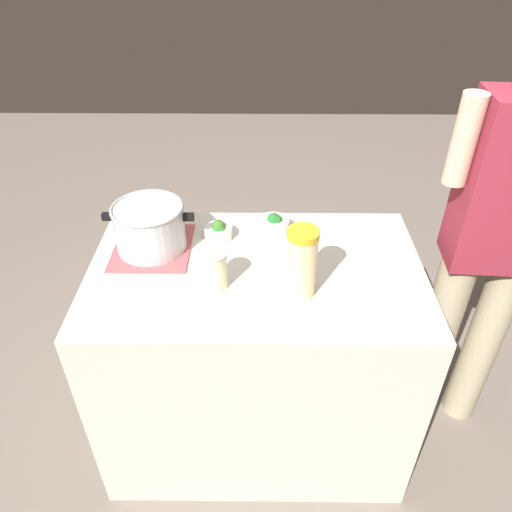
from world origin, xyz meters
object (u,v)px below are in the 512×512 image
(broccoli_bowl_front, at_px, (274,225))
(broccoli_bowl_center, at_px, (218,231))
(mason_jar, at_px, (215,270))
(cooking_pot, at_px, (150,226))
(lemonade_pitcher, at_px, (302,263))
(person_cook, at_px, (493,247))

(broccoli_bowl_front, xyz_separation_m, broccoli_bowl_center, (-0.21, -0.05, -0.00))
(mason_jar, relative_size, broccoli_bowl_front, 1.11)
(cooking_pot, height_order, lemonade_pitcher, lemonade_pitcher)
(cooking_pot, xyz_separation_m, lemonade_pitcher, (0.53, -0.25, 0.03))
(mason_jar, height_order, person_cook, person_cook)
(cooking_pot, relative_size, person_cook, 0.19)
(cooking_pot, height_order, broccoli_bowl_center, cooking_pot)
(broccoli_bowl_center, relative_size, person_cook, 0.06)
(lemonade_pitcher, height_order, broccoli_bowl_front, lemonade_pitcher)
(broccoli_bowl_front, bearing_deg, mason_jar, -121.24)
(cooking_pot, distance_m, broccoli_bowl_front, 0.47)
(mason_jar, relative_size, broccoli_bowl_center, 1.27)
(broccoli_bowl_front, relative_size, person_cook, 0.07)
(lemonade_pitcher, height_order, person_cook, person_cook)
(cooking_pot, xyz_separation_m, person_cook, (1.26, -0.02, -0.07))
(mason_jar, distance_m, person_cook, 1.02)
(lemonade_pitcher, bearing_deg, mason_jar, 173.17)
(cooking_pot, relative_size, lemonade_pitcher, 1.33)
(lemonade_pitcher, relative_size, broccoli_bowl_front, 2.03)
(broccoli_bowl_center, bearing_deg, broccoli_bowl_front, 12.06)
(cooking_pot, distance_m, lemonade_pitcher, 0.59)
(lemonade_pitcher, bearing_deg, broccoli_bowl_front, 102.32)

